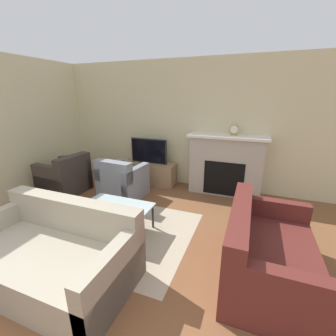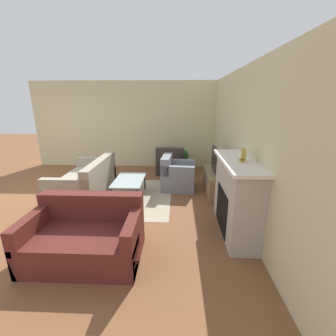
# 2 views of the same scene
# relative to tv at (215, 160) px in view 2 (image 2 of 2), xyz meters

# --- Properties ---
(ground_plane) EXTENTS (20.00, 20.00, 0.00)m
(ground_plane) POSITION_rel_tv_xyz_m (0.49, -4.02, -0.78)
(ground_plane) COLOR brown
(wall_back) EXTENTS (8.24, 0.06, 2.70)m
(wall_back) POSITION_rel_tv_xyz_m (0.49, 0.32, 0.57)
(wall_back) COLOR beige
(wall_back) RESTS_ON ground_plane
(wall_left) EXTENTS (0.06, 7.31, 2.70)m
(wall_left) POSITION_rel_tv_xyz_m (-2.16, -1.87, 0.57)
(wall_left) COLOR beige
(wall_left) RESTS_ON ground_plane
(area_rug) EXTENTS (2.23, 1.84, 0.00)m
(area_rug) POSITION_rel_tv_xyz_m (0.39, -1.94, -0.77)
(area_rug) COLOR #B7A88E
(area_rug) RESTS_ON ground_plane
(fireplace) EXTENTS (1.54, 0.49, 1.23)m
(fireplace) POSITION_rel_tv_xyz_m (1.71, 0.07, -0.13)
(fireplace) COLOR #B2A899
(fireplace) RESTS_ON ground_plane
(tv_stand) EXTENTS (1.21, 0.41, 0.50)m
(tv_stand) POSITION_rel_tv_xyz_m (-0.00, 0.00, -0.53)
(tv_stand) COLOR #997A56
(tv_stand) RESTS_ON ground_plane
(tv) EXTENTS (0.86, 0.06, 0.56)m
(tv) POSITION_rel_tv_xyz_m (0.00, 0.00, 0.00)
(tv) COLOR #232328
(tv) RESTS_ON tv_stand
(couch_sectional) EXTENTS (1.83, 0.99, 0.82)m
(couch_sectional) POSITION_rel_tv_xyz_m (0.25, -2.99, -0.49)
(couch_sectional) COLOR #9E937F
(couch_sectional) RESTS_ON ground_plane
(couch_loveseat) EXTENTS (0.92, 1.49, 0.82)m
(couch_loveseat) POSITION_rel_tv_xyz_m (2.45, -2.13, -0.48)
(couch_loveseat) COLOR #5B231E
(couch_loveseat) RESTS_ON ground_plane
(armchair_by_window) EXTENTS (0.87, 0.84, 0.82)m
(armchair_by_window) POSITION_rel_tv_xyz_m (-1.45, -1.08, -0.48)
(armchair_by_window) COLOR #3D332D
(armchair_by_window) RESTS_ON ground_plane
(armchair_accent) EXTENTS (0.82, 0.85, 0.82)m
(armchair_accent) POSITION_rel_tv_xyz_m (-0.17, -0.89, -0.47)
(armchair_accent) COLOR gray
(armchair_accent) RESTS_ON ground_plane
(coffee_table) EXTENTS (1.03, 0.64, 0.41)m
(coffee_table) POSITION_rel_tv_xyz_m (0.39, -1.96, -0.40)
(coffee_table) COLOR #333338
(coffee_table) RESTS_ON ground_plane
(potted_plant) EXTENTS (0.41, 0.41, 0.70)m
(potted_plant) POSITION_rel_tv_xyz_m (-1.66, -0.75, -0.34)
(potted_plant) COLOR beige
(potted_plant) RESTS_ON ground_plane
(mantel_clock) EXTENTS (0.18, 0.07, 0.21)m
(mantel_clock) POSITION_rel_tv_xyz_m (1.81, 0.07, 0.56)
(mantel_clock) COLOR #B79338
(mantel_clock) RESTS_ON fireplace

